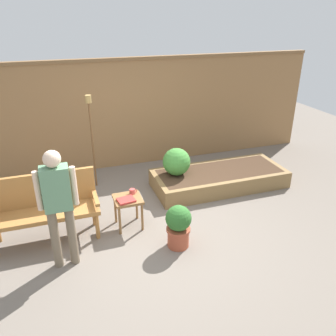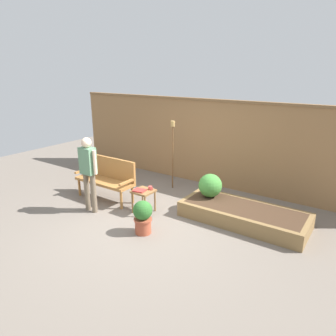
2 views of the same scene
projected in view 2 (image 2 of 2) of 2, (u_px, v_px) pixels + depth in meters
ground_plane at (147, 222)px, 5.99m from camera, size 14.00×14.00×0.00m
fence_back at (210, 142)px, 7.71m from camera, size 8.40×0.14×2.16m
garden_bench at (107, 175)px, 6.97m from camera, size 1.44×0.48×0.94m
side_table at (144, 194)px, 6.30m from camera, size 0.40×0.40×0.48m
cup_on_table at (150, 188)px, 6.30m from camera, size 0.12×0.08×0.08m
book_on_table at (139, 190)px, 6.24m from camera, size 0.27×0.23×0.03m
potted_boxwood at (143, 216)px, 5.50m from camera, size 0.35×0.35×0.62m
raised_planter_bed at (243, 215)px, 5.96m from camera, size 2.40×1.00×0.30m
shrub_near_bench at (210, 185)px, 6.36m from camera, size 0.49×0.49×0.49m
tiki_torch at (173, 143)px, 7.39m from camera, size 0.10×0.10×1.68m
person_by_bench at (88, 168)px, 6.19m from camera, size 0.47×0.20×1.56m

